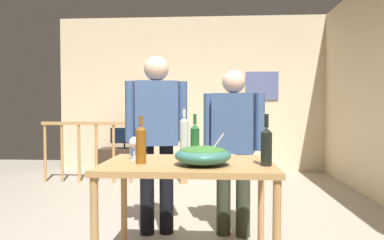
{
  "coord_description": "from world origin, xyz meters",
  "views": [
    {
      "loc": [
        0.44,
        -3.11,
        1.18
      ],
      "look_at": [
        0.26,
        -0.33,
        1.08
      ],
      "focal_mm": 32.36,
      "sensor_mm": 36.0,
      "label": 1
    }
  ],
  "objects": [
    {
      "name": "tv_console",
      "position": [
        -1.19,
        3.02,
        0.22
      ],
      "size": [
        0.9,
        0.4,
        0.44
      ],
      "primitive_type": "cube",
      "color": "#38281E",
      "rests_on": "ground_plane"
    },
    {
      "name": "wine_bottle_amber",
      "position": [
        -0.06,
        -0.81,
        0.93
      ],
      "size": [
        0.07,
        0.07,
        0.32
      ],
      "color": "brown",
      "rests_on": "serving_table"
    },
    {
      "name": "flat_screen_tv",
      "position": [
        -1.19,
        2.99,
        0.66
      ],
      "size": [
        0.48,
        0.12,
        0.37
      ],
      "color": "black",
      "rests_on": "tv_console"
    },
    {
      "name": "salad_bowl",
      "position": [
        0.36,
        -0.84,
        0.87
      ],
      "size": [
        0.37,
        0.37,
        0.21
      ],
      "color": "#337060",
      "rests_on": "serving_table"
    },
    {
      "name": "wine_bottle_clear",
      "position": [
        0.21,
        -0.6,
        0.96
      ],
      "size": [
        0.06,
        0.06,
        0.37
      ],
      "color": "silver",
      "rests_on": "serving_table"
    },
    {
      "name": "wine_bottle_green",
      "position": [
        0.28,
        -0.43,
        0.93
      ],
      "size": [
        0.07,
        0.07,
        0.33
      ],
      "color": "#1E5628",
      "rests_on": "serving_table"
    },
    {
      "name": "wine_glass",
      "position": [
        -0.14,
        -0.65,
        0.92
      ],
      "size": [
        0.07,
        0.07,
        0.17
      ],
      "color": "silver",
      "rests_on": "serving_table"
    },
    {
      "name": "person_standing_left",
      "position": [
        -0.1,
        0.05,
        0.97
      ],
      "size": [
        0.56,
        0.29,
        1.65
      ],
      "rotation": [
        0.0,
        0.0,
        3.34
      ],
      "color": "black",
      "rests_on": "ground_plane"
    },
    {
      "name": "mug_blue",
      "position": [
        -0.18,
        -0.43,
        0.84
      ],
      "size": [
        0.12,
        0.09,
        0.08
      ],
      "color": "#3866B2",
      "rests_on": "serving_table"
    },
    {
      "name": "ground_plane",
      "position": [
        0.0,
        0.0,
        0.0
      ],
      "size": [
        8.75,
        8.75,
        0.0
      ],
      "primitive_type": "plane",
      "color": "#9E9384"
    },
    {
      "name": "serving_table",
      "position": [
        0.26,
        -0.72,
        0.71
      ],
      "size": [
        1.18,
        0.77,
        0.8
      ],
      "color": "#B2844C",
      "rests_on": "ground_plane"
    },
    {
      "name": "stair_railing",
      "position": [
        -0.81,
        2.17,
        0.58
      ],
      "size": [
        2.3,
        0.1,
        1.0
      ],
      "color": "#B2844C",
      "rests_on": "ground_plane"
    },
    {
      "name": "back_wall",
      "position": [
        0.0,
        3.37,
        1.43
      ],
      "size": [
        4.98,
        0.1,
        2.86
      ],
      "primitive_type": "cube",
      "color": "beige",
      "rests_on": "ground_plane"
    },
    {
      "name": "framed_picture",
      "position": [
        1.3,
        3.31,
        1.58
      ],
      "size": [
        0.59,
        0.03,
        0.51
      ],
      "primitive_type": "cube",
      "color": "slate"
    },
    {
      "name": "person_standing_right",
      "position": [
        0.61,
        0.05,
        0.88
      ],
      "size": [
        0.55,
        0.29,
        1.52
      ],
      "rotation": [
        0.0,
        0.0,
        2.94
      ],
      "color": "#2D3323",
      "rests_on": "ground_plane"
    },
    {
      "name": "wine_bottle_dark",
      "position": [
        0.77,
        -0.84,
        0.93
      ],
      "size": [
        0.07,
        0.07,
        0.34
      ],
      "color": "black",
      "rests_on": "serving_table"
    }
  ]
}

